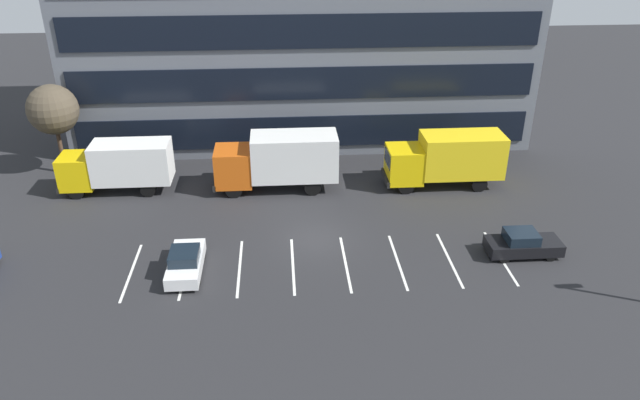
% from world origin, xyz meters
% --- Properties ---
extents(ground_plane, '(120.00, 120.00, 0.00)m').
position_xyz_m(ground_plane, '(0.00, 0.00, 0.00)').
color(ground_plane, '#262628').
extents(lot_markings, '(19.74, 5.40, 0.01)m').
position_xyz_m(lot_markings, '(0.00, -2.68, 0.00)').
color(lot_markings, silver).
rests_on(lot_markings, ground_plane).
extents(box_truck_yellow, '(7.20, 2.39, 3.34)m').
position_xyz_m(box_truck_yellow, '(-12.38, 7.12, 1.88)').
color(box_truck_yellow, yellow).
rests_on(box_truck_yellow, ground_plane).
extents(box_truck_yellow_all, '(7.75, 2.56, 3.59)m').
position_xyz_m(box_truck_yellow_all, '(9.06, 6.44, 2.02)').
color(box_truck_yellow_all, yellow).
rests_on(box_truck_yellow_all, ground_plane).
extents(box_truck_orange, '(8.10, 2.68, 3.75)m').
position_xyz_m(box_truck_orange, '(-1.99, 6.73, 2.11)').
color(box_truck_orange, '#D85914').
rests_on(box_truck_orange, ground_plane).
extents(sedan_white, '(1.65, 3.94, 1.41)m').
position_xyz_m(sedan_white, '(-6.90, -2.99, 0.67)').
color(sedan_white, white).
rests_on(sedan_white, ground_plane).
extents(sedan_black, '(3.97, 1.66, 1.42)m').
position_xyz_m(sedan_black, '(11.02, -2.48, 0.67)').
color(sedan_black, black).
rests_on(sedan_black, ground_plane).
extents(bare_tree, '(3.37, 3.37, 6.32)m').
position_xyz_m(bare_tree, '(-17.00, 10.36, 4.62)').
color(bare_tree, '#473323').
rests_on(bare_tree, ground_plane).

